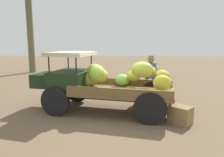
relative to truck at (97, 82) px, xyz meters
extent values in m
plane|color=brown|center=(-0.41, 0.23, -0.94)|extent=(60.00, 60.00, 0.00)
cube|color=black|center=(-0.39, 0.12, -0.45)|extent=(4.00, 1.29, 0.16)
cylinder|color=black|center=(1.20, 0.59, -0.50)|extent=(0.90, 0.33, 0.90)
cylinder|color=black|center=(0.86, -0.98, -0.50)|extent=(0.90, 0.33, 0.90)
cylinder|color=black|center=(-1.53, 1.19, -0.50)|extent=(0.90, 0.33, 0.90)
cylinder|color=black|center=(-1.88, -0.37, -0.50)|extent=(0.90, 0.33, 0.90)
cube|color=brown|center=(-0.83, 0.21, -0.27)|extent=(3.30, 2.33, 0.10)
cube|color=brown|center=(-0.65, 1.00, -0.11)|extent=(2.95, 0.72, 0.22)
cube|color=brown|center=(-1.00, -0.57, -0.11)|extent=(2.95, 0.72, 0.22)
cube|color=black|center=(0.83, -0.15, 0.06)|extent=(1.40, 1.72, 0.55)
cube|color=black|center=(1.71, -0.35, 0.00)|extent=(0.91, 1.19, 0.44)
cylinder|color=black|center=(1.40, 0.38, 0.61)|extent=(0.04, 0.04, 0.55)
cylinder|color=black|center=(1.12, -0.88, 0.61)|extent=(0.04, 0.04, 0.55)
cylinder|color=black|center=(0.54, 0.57, 0.61)|extent=(0.04, 0.04, 0.55)
cylinder|color=black|center=(0.27, -0.69, 0.61)|extent=(0.04, 0.04, 0.55)
cube|color=beige|center=(0.83, -0.15, 0.88)|extent=(1.52, 1.75, 0.12)
ellipsoid|color=#85C342|center=(0.05, 0.12, 0.35)|extent=(0.75, 0.78, 0.49)
ellipsoid|color=gold|center=(-1.62, -0.19, 0.32)|extent=(0.75, 0.67, 0.39)
ellipsoid|color=#94BB37|center=(-0.03, 0.45, 0.33)|extent=(0.81, 0.82, 0.63)
ellipsoid|color=yellow|center=(-1.90, 0.84, 0.12)|extent=(0.55, 0.42, 0.46)
ellipsoid|color=#B5CB39|center=(-1.20, -0.31, 0.17)|extent=(0.54, 0.45, 0.40)
ellipsoid|color=#B0BD45|center=(0.18, -0.36, 0.09)|extent=(0.63, 0.67, 0.61)
ellipsoid|color=#CFBF50|center=(0.32, -0.04, 0.10)|extent=(0.60, 0.64, 0.61)
ellipsoid|color=gold|center=(-0.05, -0.12, 0.19)|extent=(0.60, 0.52, 0.56)
ellipsoid|color=#B6CF43|center=(-1.39, 0.36, 0.44)|extent=(0.68, 0.51, 0.49)
ellipsoid|color=#89C141|center=(-0.80, -0.40, -0.01)|extent=(0.54, 0.53, 0.50)
ellipsoid|color=gold|center=(-2.08, 0.02, 0.19)|extent=(0.59, 0.64, 0.52)
cylinder|color=#3D4B4D|center=(-2.03, -1.31, -0.52)|extent=(0.15, 0.15, 0.85)
cylinder|color=#3D4B4D|center=(-1.78, -1.38, -0.52)|extent=(0.15, 0.15, 0.85)
cube|color=#425C69|center=(-1.91, -1.34, 0.19)|extent=(0.45, 0.34, 0.58)
cylinder|color=#425C69|center=(-1.97, -1.22, 0.28)|extent=(0.25, 0.41, 0.10)
cylinder|color=#425C69|center=(-1.78, -1.27, 0.28)|extent=(0.38, 0.32, 0.10)
sphere|color=#A26851|center=(-1.91, -1.34, 0.59)|extent=(0.22, 0.22, 0.22)
cylinder|color=olive|center=(-1.91, -1.34, 0.66)|extent=(0.34, 0.34, 0.02)
cylinder|color=olive|center=(-1.91, -1.34, 0.72)|extent=(0.20, 0.20, 0.10)
cube|color=olive|center=(-2.37, 1.08, -0.70)|extent=(0.71, 0.70, 0.48)
ellipsoid|color=#B1CD42|center=(-2.79, -1.94, -0.76)|extent=(0.65, 0.59, 0.39)
cylinder|color=brown|center=(5.80, -8.93, 2.45)|extent=(0.46, 0.46, 6.80)
camera|label=1|loc=(-0.69, 6.60, 1.22)|focal=33.72mm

